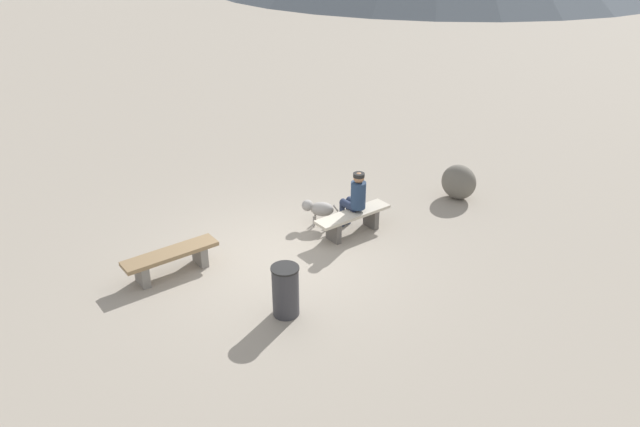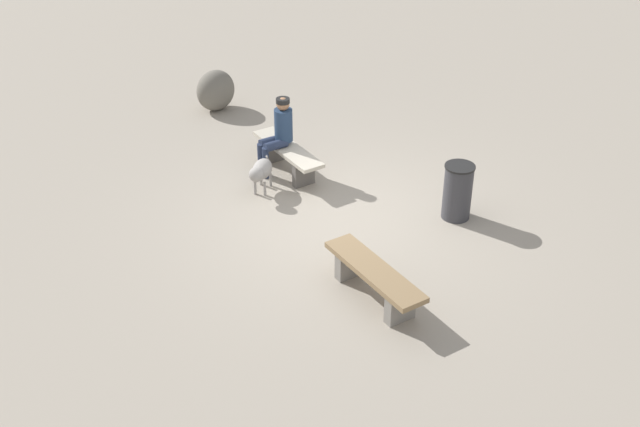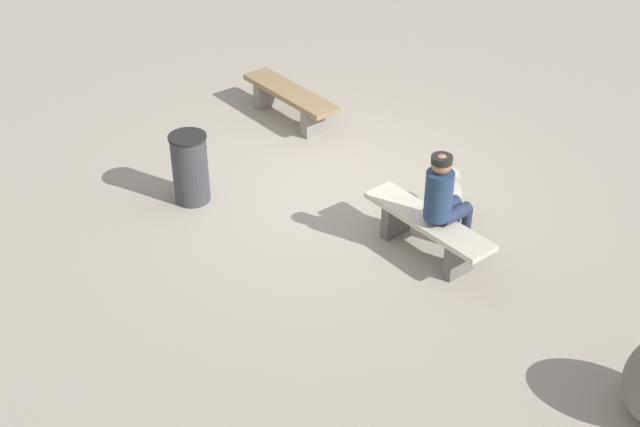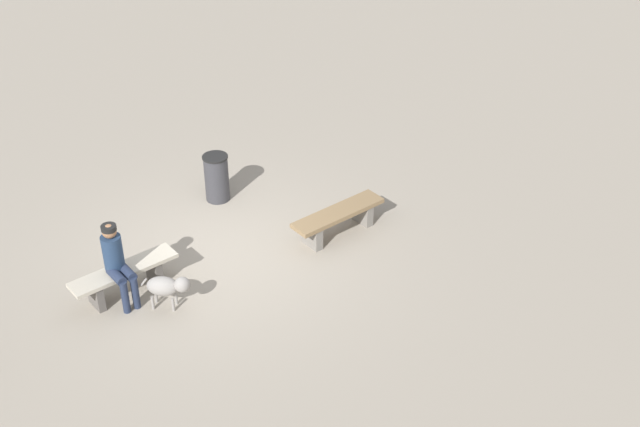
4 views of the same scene
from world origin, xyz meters
name	(u,v)px [view 2 (image 2 of 4)]	position (x,y,z in m)	size (l,w,h in m)	color
ground	(341,220)	(0.00, 0.00, -0.03)	(210.00, 210.00, 0.06)	#9E9384
bench_left	(374,277)	(-1.95, 0.33, 0.31)	(1.76, 0.76, 0.45)	gray
bench_right	(288,155)	(1.65, 0.28, 0.33)	(1.70, 0.73, 0.47)	#605B56
seated_person	(279,131)	(1.75, 0.39, 0.74)	(0.38, 0.60, 1.29)	navy
dog	(261,171)	(1.18, 0.88, 0.38)	(0.65, 0.54, 0.55)	gray
trash_bin	(458,191)	(-0.56, -1.64, 0.44)	(0.45, 0.45, 0.87)	#38383D
boulder	(216,90)	(4.55, 0.75, 0.39)	(0.62, 0.79, 0.78)	#6B665B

